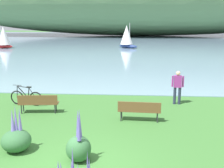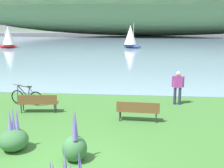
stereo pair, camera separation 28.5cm
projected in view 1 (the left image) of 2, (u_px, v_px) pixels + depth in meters
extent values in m
plane|color=#3D7533|center=(76.00, 168.00, 8.27)|extent=(200.00, 200.00, 0.00)
cube|color=#7A99B2|center=(124.00, 41.00, 55.15)|extent=(180.00, 80.00, 0.04)
cube|color=brown|center=(139.00, 110.00, 12.08)|extent=(1.82, 0.58, 0.05)
cube|color=brown|center=(139.00, 107.00, 11.83)|extent=(1.80, 0.14, 0.40)
cylinder|color=#2D2D33|center=(122.00, 113.00, 12.39)|extent=(0.05, 0.05, 0.45)
cylinder|color=#2D2D33|center=(157.00, 115.00, 12.20)|extent=(0.05, 0.05, 0.45)
cylinder|color=#2D2D33|center=(121.00, 116.00, 12.06)|extent=(0.05, 0.05, 0.45)
cylinder|color=#2D2D33|center=(157.00, 117.00, 11.88)|extent=(0.05, 0.05, 0.45)
cube|color=brown|center=(39.00, 103.00, 13.13)|extent=(1.84, 0.65, 0.05)
cube|color=brown|center=(37.00, 100.00, 12.87)|extent=(1.80, 0.22, 0.40)
cylinder|color=#2D2D33|center=(23.00, 107.00, 13.32)|extent=(0.05, 0.05, 0.45)
cylinder|color=#2D2D33|center=(56.00, 107.00, 13.36)|extent=(0.05, 0.05, 0.45)
cylinder|color=#2D2D33|center=(21.00, 109.00, 12.99)|extent=(0.05, 0.05, 0.45)
cylinder|color=#2D2D33|center=(55.00, 109.00, 13.04)|extent=(0.05, 0.05, 0.45)
torus|color=black|center=(17.00, 97.00, 14.41)|extent=(0.72, 0.18, 0.72)
torus|color=black|center=(36.00, 99.00, 14.17)|extent=(0.72, 0.18, 0.72)
cylinder|color=black|center=(23.00, 92.00, 14.26)|extent=(0.60, 0.15, 0.61)
cylinder|color=black|center=(23.00, 87.00, 14.20)|extent=(0.66, 0.15, 0.09)
cylinder|color=black|center=(29.00, 93.00, 14.19)|extent=(0.13, 0.06, 0.54)
cylinder|color=black|center=(32.00, 98.00, 14.21)|extent=(0.43, 0.10, 0.05)
cylinder|color=black|center=(32.00, 93.00, 14.15)|extent=(0.37, 0.09, 0.56)
cylinder|color=black|center=(17.00, 92.00, 14.34)|extent=(0.09, 0.05, 0.60)
cube|color=black|center=(29.00, 87.00, 14.12)|extent=(0.25, 0.14, 0.05)
cylinder|color=black|center=(17.00, 85.00, 14.26)|extent=(0.48, 0.11, 0.02)
cylinder|color=#282D47|center=(175.00, 96.00, 14.46)|extent=(0.14, 0.14, 0.88)
cylinder|color=#282D47|center=(179.00, 96.00, 14.43)|extent=(0.14, 0.14, 0.88)
cube|color=#9E338C|center=(178.00, 81.00, 14.28)|extent=(0.39, 0.25, 0.60)
sphere|color=beige|center=(178.00, 73.00, 14.19)|extent=(0.22, 0.22, 0.22)
cylinder|color=#9E338C|center=(173.00, 81.00, 14.32)|extent=(0.09, 0.09, 0.56)
cylinder|color=#9E338C|center=(183.00, 82.00, 14.25)|extent=(0.09, 0.09, 0.56)
cone|color=#6B5BB7|center=(88.00, 168.00, 6.13)|extent=(0.09, 0.09, 0.83)
ellipsoid|color=#386B3D|center=(16.00, 141.00, 9.28)|extent=(0.97, 0.97, 0.72)
cylinder|color=#386B3D|center=(17.00, 132.00, 9.26)|extent=(0.02, 0.02, 0.12)
cone|color=#8470D1|center=(16.00, 118.00, 9.15)|extent=(0.12, 0.12, 0.86)
cylinder|color=#386B3D|center=(21.00, 132.00, 9.32)|extent=(0.02, 0.02, 0.12)
cone|color=#8470D1|center=(20.00, 119.00, 9.22)|extent=(0.11, 0.11, 0.77)
cylinder|color=#386B3D|center=(20.00, 132.00, 9.28)|extent=(0.02, 0.02, 0.12)
cone|color=#8470D1|center=(19.00, 121.00, 9.20)|extent=(0.10, 0.10, 0.63)
cylinder|color=#386B3D|center=(13.00, 133.00, 9.21)|extent=(0.02, 0.02, 0.12)
cone|color=#8470D1|center=(12.00, 120.00, 9.11)|extent=(0.14, 0.14, 0.73)
ellipsoid|color=#386B3D|center=(79.00, 149.00, 8.62)|extent=(0.77, 0.77, 0.80)
cylinder|color=#386B3D|center=(80.00, 140.00, 8.55)|extent=(0.02, 0.02, 0.12)
cone|color=#6B5BB7|center=(79.00, 123.00, 8.44)|extent=(0.15, 0.15, 0.91)
cylinder|color=#386B3D|center=(79.00, 142.00, 8.35)|extent=(0.02, 0.02, 0.12)
cone|color=#6B5BB7|center=(79.00, 128.00, 8.26)|extent=(0.13, 0.13, 0.76)
cylinder|color=#386B3D|center=(78.00, 140.00, 8.55)|extent=(0.02, 0.02, 0.12)
cone|color=#6B5BB7|center=(78.00, 124.00, 8.44)|extent=(0.13, 0.13, 0.88)
cone|color=#7A6BC6|center=(73.00, 164.00, 6.41)|extent=(0.10, 0.10, 0.87)
ellipsoid|color=#B22323|center=(3.00, 46.00, 42.07)|extent=(2.98, 0.93, 0.52)
cylinder|color=#B2B2B2|center=(0.00, 35.00, 41.69)|extent=(0.07, 0.07, 2.96)
cone|color=white|center=(4.00, 36.00, 41.70)|extent=(1.81, 1.81, 2.66)
ellipsoid|color=navy|center=(128.00, 46.00, 42.33)|extent=(3.10, 2.42, 0.55)
cylinder|color=#B2B2B2|center=(130.00, 34.00, 41.78)|extent=(0.08, 0.08, 3.12)
cone|color=white|center=(127.00, 35.00, 42.13)|extent=(2.56, 2.56, 2.81)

